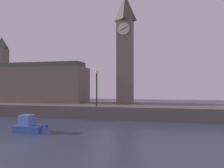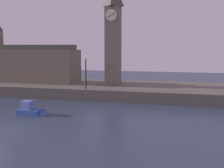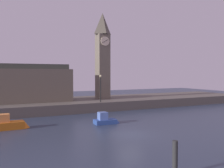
{
  "view_description": "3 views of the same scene",
  "coord_description": "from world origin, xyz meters",
  "px_view_note": "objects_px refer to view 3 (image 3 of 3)",
  "views": [
    {
      "loc": [
        11.38,
        -11.89,
        3.84
      ],
      "look_at": [
        4.56,
        17.11,
        4.21
      ],
      "focal_mm": 37.1,
      "sensor_mm": 36.0,
      "label": 1
    },
    {
      "loc": [
        15.05,
        -19.22,
        7.12
      ],
      "look_at": [
        6.99,
        14.21,
        2.38
      ],
      "focal_mm": 42.76,
      "sensor_mm": 36.0,
      "label": 2
    },
    {
      "loc": [
        -12.19,
        -21.09,
        6.02
      ],
      "look_at": [
        5.15,
        14.63,
        4.35
      ],
      "focal_mm": 39.86,
      "sensor_mm": 36.0,
      "label": 3
    }
  ],
  "objects_px": {
    "boat_tour_blue": "(107,120)",
    "parliament_hall": "(20,83)",
    "clock_tower": "(103,55)",
    "streetlamp": "(101,85)",
    "mooring_post_left": "(175,158)",
    "boat_patrol_orange": "(10,124)"
  },
  "relations": [
    {
      "from": "streetlamp",
      "to": "boat_tour_blue",
      "type": "bearing_deg",
      "value": -108.42
    },
    {
      "from": "clock_tower",
      "to": "streetlamp",
      "type": "height_order",
      "value": "clock_tower"
    },
    {
      "from": "parliament_hall",
      "to": "mooring_post_left",
      "type": "xyz_separation_m",
      "value": [
        5.6,
        -29.98,
        -3.46
      ]
    },
    {
      "from": "boat_tour_blue",
      "to": "parliament_hall",
      "type": "bearing_deg",
      "value": 120.47
    },
    {
      "from": "mooring_post_left",
      "to": "boat_tour_blue",
      "type": "xyz_separation_m",
      "value": [
        2.85,
        15.63,
        -0.61
      ]
    },
    {
      "from": "clock_tower",
      "to": "boat_tour_blue",
      "type": "distance_m",
      "value": 17.53
    },
    {
      "from": "parliament_hall",
      "to": "mooring_post_left",
      "type": "relative_size",
      "value": 7.14
    },
    {
      "from": "parliament_hall",
      "to": "streetlamp",
      "type": "relative_size",
      "value": 3.48
    },
    {
      "from": "parliament_hall",
      "to": "boat_patrol_orange",
      "type": "relative_size",
      "value": 3.7
    },
    {
      "from": "parliament_hall",
      "to": "mooring_post_left",
      "type": "distance_m",
      "value": 30.7
    },
    {
      "from": "parliament_hall",
      "to": "boat_tour_blue",
      "type": "height_order",
      "value": "parliament_hall"
    },
    {
      "from": "boat_tour_blue",
      "to": "clock_tower",
      "type": "bearing_deg",
      "value": 68.33
    },
    {
      "from": "clock_tower",
      "to": "boat_tour_blue",
      "type": "height_order",
      "value": "clock_tower"
    },
    {
      "from": "clock_tower",
      "to": "mooring_post_left",
      "type": "distance_m",
      "value": 31.9
    },
    {
      "from": "streetlamp",
      "to": "boat_patrol_orange",
      "type": "bearing_deg",
      "value": -152.66
    },
    {
      "from": "mooring_post_left",
      "to": "parliament_hall",
      "type": "bearing_deg",
      "value": 100.57
    },
    {
      "from": "parliament_hall",
      "to": "mooring_post_left",
      "type": "bearing_deg",
      "value": -79.43
    },
    {
      "from": "boat_patrol_orange",
      "to": "boat_tour_blue",
      "type": "relative_size",
      "value": 1.22
    },
    {
      "from": "parliament_hall",
      "to": "boat_tour_blue",
      "type": "bearing_deg",
      "value": -59.53
    },
    {
      "from": "parliament_hall",
      "to": "boat_patrol_orange",
      "type": "bearing_deg",
      "value": -100.4
    },
    {
      "from": "clock_tower",
      "to": "parliament_hall",
      "type": "bearing_deg",
      "value": 178.49
    },
    {
      "from": "mooring_post_left",
      "to": "boat_patrol_orange",
      "type": "distance_m",
      "value": 19.16
    }
  ]
}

